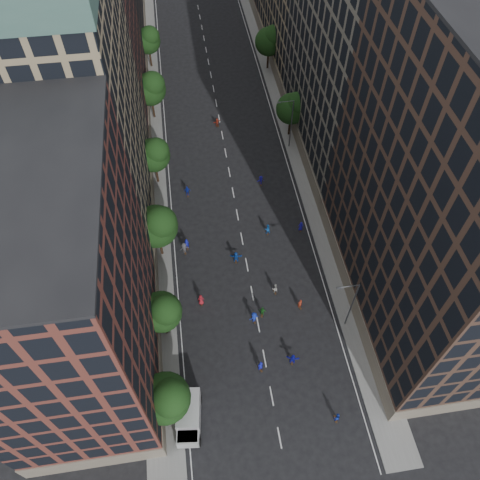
% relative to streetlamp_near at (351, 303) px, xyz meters
% --- Properties ---
extents(ground, '(240.00, 240.00, 0.00)m').
position_rel_streetlamp_near_xyz_m(ground, '(-10.37, 28.00, -5.17)').
color(ground, black).
rests_on(ground, ground).
extents(sidewalk_left, '(4.00, 105.00, 0.15)m').
position_rel_streetlamp_near_xyz_m(sidewalk_left, '(-22.37, 35.50, -5.09)').
color(sidewalk_left, slate).
rests_on(sidewalk_left, ground).
extents(sidewalk_right, '(4.00, 105.00, 0.15)m').
position_rel_streetlamp_near_xyz_m(sidewalk_right, '(1.63, 35.50, -5.09)').
color(sidewalk_right, slate).
rests_on(sidewalk_right, ground).
extents(bldg_left_a, '(14.00, 22.00, 30.00)m').
position_rel_streetlamp_near_xyz_m(bldg_left_a, '(-29.37, -1.00, 9.83)').
color(bldg_left_a, brown).
rests_on(bldg_left_a, ground).
extents(bldg_left_b, '(14.00, 26.00, 34.00)m').
position_rel_streetlamp_near_xyz_m(bldg_left_b, '(-29.37, 23.00, 11.83)').
color(bldg_left_b, '#8B7A5B').
rests_on(bldg_left_b, ground).
extents(bldg_left_c, '(14.00, 20.00, 28.00)m').
position_rel_streetlamp_near_xyz_m(bldg_left_c, '(-29.37, 46.00, 8.83)').
color(bldg_left_c, brown).
rests_on(bldg_left_c, ground).
extents(bldg_right_a, '(14.00, 30.00, 36.00)m').
position_rel_streetlamp_near_xyz_m(bldg_right_a, '(8.63, 3.00, 12.83)').
color(bldg_right_a, '#412D23').
rests_on(bldg_right_a, ground).
extents(bldg_right_b, '(14.00, 28.00, 33.00)m').
position_rel_streetlamp_near_xyz_m(bldg_right_b, '(8.63, 32.00, 11.33)').
color(bldg_right_b, '#645E52').
rests_on(bldg_right_b, ground).
extents(tree_left_0, '(5.20, 5.20, 8.83)m').
position_rel_streetlamp_near_xyz_m(tree_left_0, '(-21.38, -8.15, 0.79)').
color(tree_left_0, black).
rests_on(tree_left_0, ground).
extents(tree_left_1, '(4.80, 4.80, 8.21)m').
position_rel_streetlamp_near_xyz_m(tree_left_1, '(-21.39, 1.86, 0.38)').
color(tree_left_1, black).
rests_on(tree_left_1, ground).
extents(tree_left_2, '(5.60, 5.60, 9.45)m').
position_rel_streetlamp_near_xyz_m(tree_left_2, '(-21.36, 13.83, 1.19)').
color(tree_left_2, black).
rests_on(tree_left_2, ground).
extents(tree_left_3, '(5.00, 5.00, 8.58)m').
position_rel_streetlamp_near_xyz_m(tree_left_3, '(-21.38, 27.85, 0.65)').
color(tree_left_3, black).
rests_on(tree_left_3, ground).
extents(tree_left_4, '(5.40, 5.40, 9.08)m').
position_rel_streetlamp_near_xyz_m(tree_left_4, '(-21.37, 43.84, 0.93)').
color(tree_left_4, black).
rests_on(tree_left_4, ground).
extents(tree_left_5, '(4.80, 4.80, 8.33)m').
position_rel_streetlamp_near_xyz_m(tree_left_5, '(-21.39, 59.86, 0.51)').
color(tree_left_5, black).
rests_on(tree_left_5, ground).
extents(tree_right_a, '(5.00, 5.00, 8.39)m').
position_rel_streetlamp_near_xyz_m(tree_right_a, '(1.02, 35.85, 0.46)').
color(tree_right_a, black).
rests_on(tree_right_a, ground).
extents(tree_right_b, '(5.20, 5.20, 8.83)m').
position_rel_streetlamp_near_xyz_m(tree_right_b, '(1.02, 55.85, 0.79)').
color(tree_right_b, black).
rests_on(tree_right_b, ground).
extents(streetlamp_near, '(2.64, 0.22, 9.06)m').
position_rel_streetlamp_near_xyz_m(streetlamp_near, '(0.00, 0.00, 0.00)').
color(streetlamp_near, '#595B60').
rests_on(streetlamp_near, ground).
extents(streetlamp_far, '(2.64, 0.22, 9.06)m').
position_rel_streetlamp_near_xyz_m(streetlamp_far, '(0.00, 33.00, 0.00)').
color(streetlamp_far, '#595B60').
rests_on(streetlamp_far, ground).
extents(cargo_van, '(3.18, 5.74, 2.92)m').
position_rel_streetlamp_near_xyz_m(cargo_van, '(-19.65, -8.87, -3.63)').
color(cargo_van, '#B8B8BA').
rests_on(cargo_van, ground).
extents(skater_0, '(0.94, 0.76, 1.67)m').
position_rel_streetlamp_near_xyz_m(skater_0, '(-18.87, -6.72, -4.34)').
color(skater_0, '#1444A7').
rests_on(skater_0, ground).
extents(skater_1, '(0.79, 0.66, 1.86)m').
position_rel_streetlamp_near_xyz_m(skater_1, '(-11.11, -4.23, -4.24)').
color(skater_1, '#161CB8').
rests_on(skater_1, ground).
extents(skater_2, '(0.76, 0.60, 1.52)m').
position_rel_streetlamp_near_xyz_m(skater_2, '(-3.99, -11.00, -4.41)').
color(skater_2, '#152DAB').
rests_on(skater_2, ground).
extents(skater_3, '(1.29, 0.95, 1.79)m').
position_rel_streetlamp_near_xyz_m(skater_3, '(-10.82, 2.02, -4.27)').
color(skater_3, '#152CB1').
rests_on(skater_3, ground).
extents(skater_4, '(1.13, 0.71, 1.79)m').
position_rel_streetlamp_near_xyz_m(skater_4, '(-18.87, -8.44, -4.27)').
color(skater_4, navy).
rests_on(skater_4, ground).
extents(skater_5, '(1.64, 0.93, 1.68)m').
position_rel_streetlamp_near_xyz_m(skater_5, '(-7.26, -3.91, -4.33)').
color(skater_5, '#1518B2').
rests_on(skater_5, ground).
extents(skater_6, '(0.87, 0.58, 1.76)m').
position_rel_streetlamp_near_xyz_m(skater_6, '(-17.01, 5.45, -4.29)').
color(skater_6, '#A41B26').
rests_on(skater_6, ground).
extents(skater_7, '(0.67, 0.54, 1.60)m').
position_rel_streetlamp_near_xyz_m(skater_7, '(-4.79, 3.13, -4.37)').
color(skater_7, '#9E2E1A').
rests_on(skater_7, ground).
extents(skater_8, '(0.90, 0.77, 1.64)m').
position_rel_streetlamp_near_xyz_m(skater_8, '(-7.48, 5.77, -4.35)').
color(skater_8, '#B2B2AE').
rests_on(skater_8, ground).
extents(skater_9, '(1.31, 0.91, 1.86)m').
position_rel_streetlamp_near_xyz_m(skater_9, '(-18.49, 13.80, -4.24)').
color(skater_9, '#46464B').
rests_on(skater_9, ground).
extents(skater_10, '(1.07, 0.73, 1.68)m').
position_rel_streetlamp_near_xyz_m(skater_10, '(-9.64, 2.73, -4.33)').
color(skater_10, '#1C5F1E').
rests_on(skater_10, ground).
extents(skater_11, '(1.75, 0.80, 1.82)m').
position_rel_streetlamp_near_xyz_m(skater_11, '(-11.73, 11.32, -4.26)').
color(skater_11, '#164BB5').
rests_on(skater_11, ground).
extents(skater_12, '(0.83, 0.63, 1.53)m').
position_rel_streetlamp_near_xyz_m(skater_12, '(-1.87, 15.38, -4.40)').
color(skater_12, '#1B14A6').
rests_on(skater_12, ground).
extents(skater_13, '(0.71, 0.51, 1.85)m').
position_rel_streetlamp_near_xyz_m(skater_13, '(-18.11, 14.49, -4.25)').
color(skater_13, '#151BAF').
rests_on(skater_13, ground).
extents(skater_14, '(0.88, 0.71, 1.71)m').
position_rel_streetlamp_near_xyz_m(skater_14, '(-6.67, 15.51, -4.31)').
color(skater_14, blue).
rests_on(skater_14, ground).
extents(skater_15, '(1.05, 0.62, 1.60)m').
position_rel_streetlamp_near_xyz_m(skater_15, '(-5.92, 25.14, -4.37)').
color(skater_15, '#1A14A4').
rests_on(skater_15, ground).
extents(skater_16, '(1.06, 0.45, 1.81)m').
position_rel_streetlamp_near_xyz_m(skater_16, '(-17.24, 24.44, -4.27)').
color(skater_16, '#13259E').
rests_on(skater_16, ground).
extents(skater_17, '(1.47, 0.98, 1.52)m').
position_rel_streetlamp_near_xyz_m(skater_17, '(-10.93, 40.00, -4.41)').
color(skater_17, '#AA2E1C').
rests_on(skater_17, ground).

